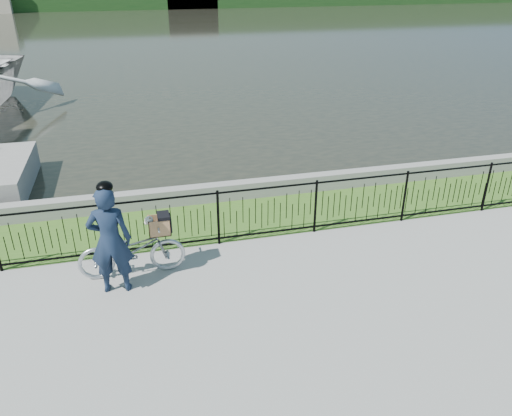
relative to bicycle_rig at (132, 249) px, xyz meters
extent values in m
plane|color=gray|center=(2.66, -0.92, -0.50)|extent=(120.00, 120.00, 0.00)
cube|color=#3A611E|center=(2.66, 1.68, -0.50)|extent=(60.00, 2.00, 0.01)
plane|color=black|center=(2.66, 32.08, -0.50)|extent=(120.00, 120.00, 0.00)
cube|color=gray|center=(2.66, 2.68, -0.30)|extent=(60.00, 0.30, 0.40)
imported|color=#ACB1B9|center=(-0.01, 0.00, -0.01)|extent=(1.86, 0.65, 0.98)
cube|color=black|center=(0.50, 0.00, 0.25)|extent=(0.38, 0.18, 0.02)
cube|color=#A4764C|center=(0.50, 0.00, 0.26)|extent=(0.38, 0.29, 0.01)
cube|color=#A4764C|center=(0.50, 0.14, 0.41)|extent=(0.38, 0.02, 0.31)
cube|color=#A4764C|center=(0.50, -0.14, 0.41)|extent=(0.38, 0.01, 0.31)
cube|color=#A4764C|center=(0.68, 0.00, 0.41)|extent=(0.02, 0.29, 0.31)
cube|color=#A4764C|center=(0.32, 0.00, 0.41)|extent=(0.01, 0.29, 0.31)
cube|color=black|center=(0.59, 0.00, 0.59)|extent=(0.21, 0.30, 0.06)
cube|color=black|center=(0.70, 0.00, 0.44)|extent=(0.02, 0.30, 0.25)
ellipsoid|color=silver|center=(0.48, 0.00, 0.38)|extent=(0.31, 0.22, 0.20)
sphere|color=silver|center=(0.34, -0.02, 0.54)|extent=(0.15, 0.15, 0.15)
sphere|color=silver|center=(0.29, -0.04, 0.51)|extent=(0.07, 0.07, 0.07)
sphere|color=black|center=(0.26, -0.05, 0.51)|extent=(0.02, 0.02, 0.02)
cone|color=brown|center=(0.34, 0.04, 0.60)|extent=(0.06, 0.08, 0.08)
cone|color=brown|center=(0.36, -0.06, 0.60)|extent=(0.06, 0.08, 0.08)
imported|color=#131F34|center=(-0.32, -0.41, 0.45)|extent=(0.73, 0.52, 1.91)
ellipsoid|color=black|center=(-0.32, -0.41, 1.39)|extent=(0.26, 0.29, 0.18)
camera|label=1|loc=(0.27, -7.82, 4.52)|focal=35.00mm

